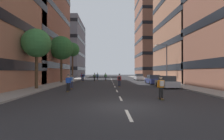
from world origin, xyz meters
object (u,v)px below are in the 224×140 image
Objects in this scene: parked_car_mid at (167,82)px; skater_8 at (94,76)px; parked_car_far at (153,80)px; skater_1 at (119,79)px; street_tree_mid at (61,48)px; streetlamp_right at (165,59)px; street_tree_far at (37,43)px; skater_0 at (72,80)px; parked_car_near at (139,77)px; street_tree_near at (73,50)px; skater_5 at (68,82)px; skater_2 at (97,76)px; skater_3 at (106,76)px; skater_4 at (83,77)px; skater_7 at (82,76)px; skater_6 at (161,86)px.

skater_8 reaches higher than parked_car_mid.
parked_car_far is 7.84m from skater_1.
skater_8 reaches higher than parked_car_far.
street_tree_mid is 17.95m from streetlamp_right.
street_tree_far reaches higher than skater_0.
parked_car_near is at bearing 34.08° from street_tree_mid.
street_tree_near is at bearing 143.17° from parked_car_far.
skater_5 is (4.13, -22.28, -6.13)m from street_tree_near.
streetlamp_right is (1.96, -12.85, 3.44)m from parked_car_near.
skater_0 is 1.00× the size of skater_2.
skater_3 is at bearing 67.42° from street_tree_far.
skater_0 is 1.00× the size of skater_1.
skater_3 is (3.85, 17.96, 0.00)m from skater_0.
skater_1 is 14.17m from skater_4.
skater_7 is at bearing -43.36° from street_tree_near.
parked_car_near is 11.31m from skater_8.
street_tree_mid is 4.60× the size of skater_7.
street_tree_mid is 4.60× the size of skater_4.
streetlamp_right reaches higher than skater_5.
street_tree_near reaches higher than parked_car_near.
skater_1 is 10.72m from skater_6.
skater_0 is at bearing 94.95° from skater_5.
parked_car_near is at bearing 3.89° from street_tree_near.
skater_3 reaches higher than parked_car_near.
skater_4 and skater_6 have the same top height.
skater_1 is at bearing -147.24° from streetlamp_right.
street_tree_far is 5.83m from skater_0.
parked_car_mid is 2.47× the size of skater_6.
skater_2 is (5.75, 1.03, -6.10)m from street_tree_near.
parked_car_near is 18.91m from skater_1.
parked_car_far is 13.28m from skater_8.
streetlamp_right reaches higher than parked_car_near.
skater_0 is 20.55m from skater_2.
skater_0 and skater_5 have the same top height.
parked_car_mid is at bearing -28.97° from street_tree_mid.
skater_4 is at bearing 78.79° from street_tree_far.
parked_car_far is 13.05m from skater_3.
skater_1 is (5.89, 2.57, 0.00)m from skater_0.
street_tree_far is 22.30m from skater_2.
skater_8 is (2.90, -1.12, 0.00)m from skater_7.
parked_car_mid is 2.47× the size of skater_7.
skater_3 is 1.00× the size of skater_5.
skater_3 is at bearing 115.46° from parked_car_mid.
street_tree_far reaches higher than skater_4.
parked_car_far is at bearing -35.46° from skater_7.
skater_7 is (-13.25, 9.44, 0.32)m from parked_car_far.
street_tree_far reaches higher than parked_car_far.
street_tree_near is at bearing -176.11° from parked_car_near.
skater_2 is at bearing 85.38° from skater_8.
skater_2 and skater_3 have the same top height.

